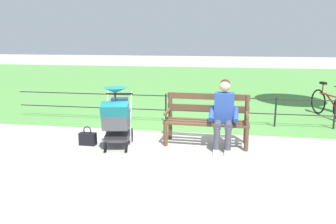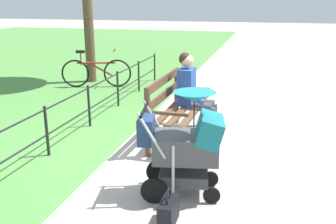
% 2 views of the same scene
% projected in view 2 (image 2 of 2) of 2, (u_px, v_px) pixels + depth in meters
% --- Properties ---
extents(ground_plane, '(60.00, 60.00, 0.00)m').
position_uv_depth(ground_plane, '(175.00, 149.00, 5.42)').
color(ground_plane, '#ADA89E').
extents(park_bench, '(1.61, 0.64, 0.96)m').
position_uv_depth(park_bench, '(174.00, 105.00, 5.69)').
color(park_bench, brown).
rests_on(park_bench, ground).
extents(person_on_bench, '(0.54, 0.74, 1.28)m').
position_uv_depth(person_on_bench, '(193.00, 92.00, 5.89)').
color(person_on_bench, '#42424C').
rests_on(person_on_bench, ground).
extents(stroller, '(0.64, 0.95, 1.15)m').
position_uv_depth(stroller, '(187.00, 143.00, 4.04)').
color(stroller, black).
rests_on(stroller, ground).
extents(handbag, '(0.32, 0.14, 0.37)m').
position_uv_depth(handbag, '(168.00, 211.00, 3.61)').
color(handbag, black).
rests_on(handbag, ground).
extents(park_fence, '(8.98, 0.04, 0.70)m').
position_uv_depth(park_fence, '(85.00, 104.00, 6.16)').
color(park_fence, black).
rests_on(park_fence, ground).
extents(bicycle, '(0.61, 1.60, 0.89)m').
position_uv_depth(bicycle, '(96.00, 72.00, 9.13)').
color(bicycle, black).
rests_on(bicycle, ground).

